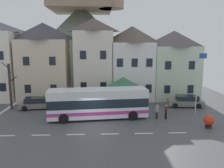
{
  "coord_description": "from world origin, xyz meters",
  "views": [
    {
      "loc": [
        0.86,
        -20.85,
        7.72
      ],
      "look_at": [
        2.01,
        5.57,
        3.16
      ],
      "focal_mm": 36.51,
      "sensor_mm": 36.0,
      "label": 1
    }
  ],
  "objects_px": {
    "bare_tree_00": "(10,86)",
    "parked_car_00": "(37,103)",
    "townhouse_03": "(132,63)",
    "hilltop_castle": "(82,39)",
    "pedestrian_00": "(136,103)",
    "pedestrian_01": "(157,111)",
    "townhouse_04": "(173,65)",
    "flagpole": "(198,79)",
    "townhouse_02": "(94,59)",
    "bus_shelter": "(123,83)",
    "townhouse_01": "(44,62)",
    "parked_car_01": "(186,101)",
    "public_bench": "(127,100)",
    "harbour_buoy": "(209,121)",
    "pedestrian_02": "(166,111)",
    "transit_bus": "(98,104)"
  },
  "relations": [
    {
      "from": "pedestrian_00",
      "to": "harbour_buoy",
      "type": "bearing_deg",
      "value": -44.46
    },
    {
      "from": "townhouse_03",
      "to": "public_bench",
      "type": "height_order",
      "value": "townhouse_03"
    },
    {
      "from": "townhouse_02",
      "to": "townhouse_03",
      "type": "distance_m",
      "value": 5.48
    },
    {
      "from": "townhouse_02",
      "to": "bus_shelter",
      "type": "height_order",
      "value": "townhouse_02"
    },
    {
      "from": "townhouse_04",
      "to": "townhouse_01",
      "type": "bearing_deg",
      "value": -178.3
    },
    {
      "from": "flagpole",
      "to": "bare_tree_00",
      "type": "relative_size",
      "value": 1.19
    },
    {
      "from": "townhouse_03",
      "to": "parked_car_01",
      "type": "relative_size",
      "value": 2.31
    },
    {
      "from": "townhouse_01",
      "to": "flagpole",
      "type": "xyz_separation_m",
      "value": [
        18.78,
        -7.77,
        -1.36
      ]
    },
    {
      "from": "bare_tree_00",
      "to": "parked_car_00",
      "type": "bearing_deg",
      "value": -0.3
    },
    {
      "from": "parked_car_01",
      "to": "townhouse_02",
      "type": "bearing_deg",
      "value": -17.54
    },
    {
      "from": "townhouse_03",
      "to": "pedestrian_01",
      "type": "distance_m",
      "value": 10.78
    },
    {
      "from": "parked_car_00",
      "to": "townhouse_03",
      "type": "bearing_deg",
      "value": 16.24
    },
    {
      "from": "townhouse_01",
      "to": "pedestrian_02",
      "type": "xyz_separation_m",
      "value": [
        14.79,
        -9.6,
        -4.46
      ]
    },
    {
      "from": "parked_car_01",
      "to": "hilltop_castle",
      "type": "bearing_deg",
      "value": -52.38
    },
    {
      "from": "townhouse_02",
      "to": "public_bench",
      "type": "bearing_deg",
      "value": -35.7
    },
    {
      "from": "townhouse_01",
      "to": "bare_tree_00",
      "type": "xyz_separation_m",
      "value": [
        -2.96,
        -4.98,
        -2.5
      ]
    },
    {
      "from": "townhouse_04",
      "to": "hilltop_castle",
      "type": "relative_size",
      "value": 0.29
    },
    {
      "from": "hilltop_castle",
      "to": "parked_car_01",
      "type": "relative_size",
      "value": 7.57
    },
    {
      "from": "hilltop_castle",
      "to": "pedestrian_01",
      "type": "relative_size",
      "value": 22.03
    },
    {
      "from": "pedestrian_00",
      "to": "flagpole",
      "type": "relative_size",
      "value": 0.23
    },
    {
      "from": "parked_car_00",
      "to": "parked_car_01",
      "type": "distance_m",
      "value": 18.51
    },
    {
      "from": "hilltop_castle",
      "to": "bare_tree_00",
      "type": "height_order",
      "value": "hilltop_castle"
    },
    {
      "from": "hilltop_castle",
      "to": "flagpole",
      "type": "height_order",
      "value": "hilltop_castle"
    },
    {
      "from": "public_bench",
      "to": "harbour_buoy",
      "type": "bearing_deg",
      "value": -54.4
    },
    {
      "from": "pedestrian_02",
      "to": "public_bench",
      "type": "bearing_deg",
      "value": 117.35
    },
    {
      "from": "pedestrian_01",
      "to": "townhouse_04",
      "type": "bearing_deg",
      "value": 65.11
    },
    {
      "from": "townhouse_02",
      "to": "pedestrian_01",
      "type": "distance_m",
      "value": 12.8
    },
    {
      "from": "townhouse_03",
      "to": "parked_car_01",
      "type": "bearing_deg",
      "value": -39.82
    },
    {
      "from": "bus_shelter",
      "to": "public_bench",
      "type": "xyz_separation_m",
      "value": [
        0.68,
        1.86,
        -2.62
      ]
    },
    {
      "from": "townhouse_01",
      "to": "pedestrian_01",
      "type": "distance_m",
      "value": 17.36
    },
    {
      "from": "pedestrian_00",
      "to": "parked_car_01",
      "type": "bearing_deg",
      "value": 13.81
    },
    {
      "from": "townhouse_03",
      "to": "hilltop_castle",
      "type": "distance_m",
      "value": 21.11
    },
    {
      "from": "townhouse_02",
      "to": "flagpole",
      "type": "bearing_deg",
      "value": -33.95
    },
    {
      "from": "bus_shelter",
      "to": "parked_car_00",
      "type": "xyz_separation_m",
      "value": [
        -10.54,
        -0.17,
        -2.42
      ]
    },
    {
      "from": "townhouse_02",
      "to": "pedestrian_02",
      "type": "height_order",
      "value": "townhouse_02"
    },
    {
      "from": "pedestrian_00",
      "to": "bus_shelter",
      "type": "bearing_deg",
      "value": 130.42
    },
    {
      "from": "public_bench",
      "to": "townhouse_03",
      "type": "bearing_deg",
      "value": 72.39
    },
    {
      "from": "parked_car_00",
      "to": "townhouse_01",
      "type": "bearing_deg",
      "value": 84.29
    },
    {
      "from": "pedestrian_00",
      "to": "pedestrian_01",
      "type": "height_order",
      "value": "pedestrian_00"
    },
    {
      "from": "hilltop_castle",
      "to": "pedestrian_02",
      "type": "height_order",
      "value": "hilltop_castle"
    },
    {
      "from": "transit_bus",
      "to": "pedestrian_00",
      "type": "height_order",
      "value": "transit_bus"
    },
    {
      "from": "townhouse_01",
      "to": "parked_car_00",
      "type": "bearing_deg",
      "value": -88.42
    },
    {
      "from": "flagpole",
      "to": "townhouse_02",
      "type": "bearing_deg",
      "value": 146.05
    },
    {
      "from": "hilltop_castle",
      "to": "public_bench",
      "type": "relative_size",
      "value": 20.34
    },
    {
      "from": "townhouse_02",
      "to": "parked_car_01",
      "type": "distance_m",
      "value": 13.7
    },
    {
      "from": "townhouse_04",
      "to": "pedestrian_02",
      "type": "relative_size",
      "value": 6.26
    },
    {
      "from": "townhouse_01",
      "to": "pedestrian_00",
      "type": "bearing_deg",
      "value": -28.19
    },
    {
      "from": "parked_car_01",
      "to": "flagpole",
      "type": "distance_m",
      "value": 4.4
    },
    {
      "from": "hilltop_castle",
      "to": "pedestrian_01",
      "type": "bearing_deg",
      "value": -70.55
    },
    {
      "from": "bus_shelter",
      "to": "flagpole",
      "type": "distance_m",
      "value": 8.67
    }
  ]
}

